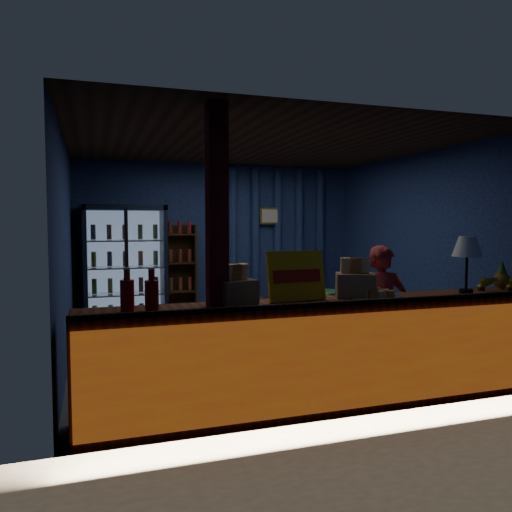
{
  "coord_description": "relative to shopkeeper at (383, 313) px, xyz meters",
  "views": [
    {
      "loc": [
        -2.01,
        -5.85,
        1.64
      ],
      "look_at": [
        -0.16,
        -0.2,
        1.24
      ],
      "focal_mm": 35.0,
      "sensor_mm": 36.0,
      "label": 1
    }
  ],
  "objects": [
    {
      "name": "banana_bunches",
      "position": [
        1.0,
        -0.51,
        0.33
      ],
      "size": [
        0.51,
        0.3,
        0.17
      ],
      "color": "gold",
      "rests_on": "counter"
    },
    {
      "name": "soda_bottles",
      "position": [
        -2.52,
        -0.58,
        0.39
      ],
      "size": [
        0.28,
        0.19,
        0.34
      ],
      "color": "red",
      "rests_on": "counter"
    },
    {
      "name": "shopkeeper",
      "position": [
        0.0,
        0.0,
        0.0
      ],
      "size": [
        0.54,
        0.38,
        1.4
      ],
      "primitive_type": "imported",
      "rotation": [
        0.0,
        0.0,
        -0.09
      ],
      "color": "maroon",
      "rests_on": "ground"
    },
    {
      "name": "green_chair",
      "position": [
        0.52,
        2.68,
        -0.41
      ],
      "size": [
        0.89,
        0.89,
        0.58
      ],
      "primitive_type": "imported",
      "rotation": [
        0.0,
        0.0,
        3.83
      ],
      "color": "#53A65C",
      "rests_on": "ground"
    },
    {
      "name": "pastry_tray",
      "position": [
        -0.42,
        -0.53,
        0.28
      ],
      "size": [
        0.49,
        0.49,
        0.08
      ],
      "color": "silver",
      "rests_on": "counter"
    },
    {
      "name": "yellow_sign",
      "position": [
        -1.15,
        -0.42,
        0.47
      ],
      "size": [
        0.56,
        0.16,
        0.44
      ],
      "color": "yellow",
      "rests_on": "counter"
    },
    {
      "name": "table_lamp",
      "position": [
        0.6,
        -0.51,
        0.68
      ],
      "size": [
        0.28,
        0.28,
        0.56
      ],
      "color": "black",
      "rests_on": "counter"
    },
    {
      "name": "ground",
      "position": [
        -0.85,
        1.38,
        -0.7
      ],
      "size": [
        4.6,
        4.6,
        0.0
      ],
      "primitive_type": "plane",
      "color": "#515154",
      "rests_on": "ground"
    },
    {
      "name": "pineapple",
      "position": [
        1.15,
        -0.4,
        0.37
      ],
      "size": [
        0.17,
        0.17,
        0.29
      ],
      "color": "olive",
      "rests_on": "counter"
    },
    {
      "name": "snack_box_centre",
      "position": [
        -0.56,
        -0.41,
        0.38
      ],
      "size": [
        0.43,
        0.39,
        0.36
      ],
      "color": "#9D874C",
      "rests_on": "counter"
    },
    {
      "name": "support_post",
      "position": [
        -1.9,
        -0.52,
        0.6
      ],
      "size": [
        0.16,
        0.16,
        2.6
      ],
      "primitive_type": "cube",
      "color": "maroon",
      "rests_on": "ground"
    },
    {
      "name": "snack_box_left",
      "position": [
        -1.74,
        -0.47,
        0.37
      ],
      "size": [
        0.39,
        0.35,
        0.34
      ],
      "color": "#9D874C",
      "rests_on": "counter"
    },
    {
      "name": "framed_picture",
      "position": [
        0.0,
        3.48,
        1.05
      ],
      "size": [
        0.36,
        0.04,
        0.28
      ],
      "color": "gold",
      "rests_on": "room_walls"
    },
    {
      "name": "counter",
      "position": [
        -0.85,
        -0.53,
        -0.23
      ],
      "size": [
        4.4,
        0.57,
        0.99
      ],
      "color": "brown",
      "rests_on": "ground"
    },
    {
      "name": "room_walls",
      "position": [
        -0.85,
        1.38,
        0.87
      ],
      "size": [
        4.6,
        4.6,
        4.6
      ],
      "color": "navy",
      "rests_on": "ground"
    },
    {
      "name": "side_table",
      "position": [
        -0.65,
        2.84,
        -0.45
      ],
      "size": [
        0.55,
        0.41,
        0.59
      ],
      "color": "#3B2813",
      "rests_on": "ground"
    },
    {
      "name": "curtain_folds",
      "position": [
        0.15,
        3.52,
        0.6
      ],
      "size": [
        1.74,
        0.14,
        2.5
      ],
      "color": "navy",
      "rests_on": "room_walls"
    },
    {
      "name": "beverage_cooler",
      "position": [
        -2.4,
        3.3,
        0.23
      ],
      "size": [
        1.2,
        0.62,
        1.9
      ],
      "color": "black",
      "rests_on": "ground"
    },
    {
      "name": "bottle_shelf",
      "position": [
        -1.55,
        3.44,
        0.09
      ],
      "size": [
        0.5,
        0.28,
        1.6
      ],
      "color": "#3B2813",
      "rests_on": "ground"
    }
  ]
}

